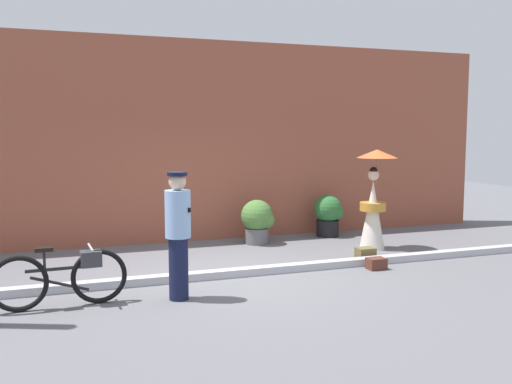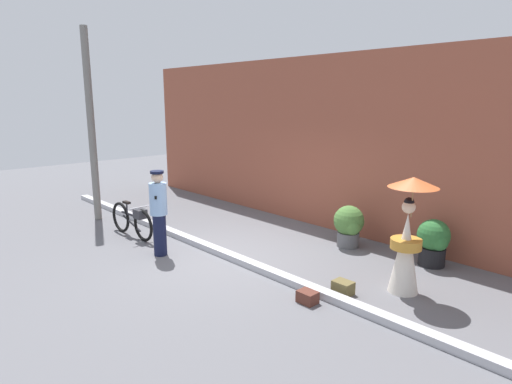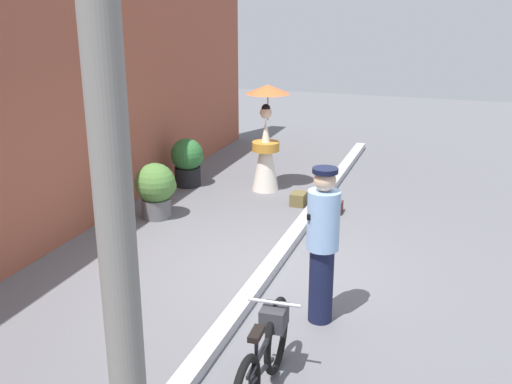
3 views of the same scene
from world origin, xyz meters
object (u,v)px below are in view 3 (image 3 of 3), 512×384
at_px(backpack_on_pavement, 299,199).
at_px(backpack_spare, 335,207).
at_px(bicycle_near_officer, 264,357).
at_px(utility_pole, 115,215).
at_px(person_officer, 323,242).
at_px(potted_plant_by_door, 188,160).
at_px(person_with_parasol, 266,139).
at_px(potted_plant_small, 157,188).

bearing_deg(backpack_on_pavement, backpack_spare, -105.91).
height_order(bicycle_near_officer, utility_pole, utility_pole).
bearing_deg(bicycle_near_officer, person_officer, -6.39).
relative_size(potted_plant_by_door, backpack_on_pavement, 2.87).
height_order(person_with_parasol, backpack_spare, person_with_parasol).
bearing_deg(potted_plant_small, person_officer, -125.68).
bearing_deg(backpack_spare, person_officer, -170.88).
distance_m(person_officer, utility_pole, 3.77).
height_order(potted_plant_small, utility_pole, utility_pole).
relative_size(person_officer, potted_plant_small, 1.93).
bearing_deg(backpack_on_pavement, utility_pole, -171.99).
relative_size(person_with_parasol, backpack_spare, 6.51).
bearing_deg(backpack_on_pavement, potted_plant_by_door, 79.53).
xyz_separation_m(bicycle_near_officer, backpack_on_pavement, (5.02, 1.04, -0.29)).
relative_size(person_officer, person_with_parasol, 0.90).
distance_m(bicycle_near_officer, backpack_spare, 4.86).
xyz_separation_m(person_officer, backpack_spare, (3.39, 0.54, -0.82)).
xyz_separation_m(bicycle_near_officer, person_officer, (1.45, -0.16, 0.52)).
height_order(person_officer, potted_plant_small, person_officer).
xyz_separation_m(potted_plant_by_door, backpack_on_pavement, (-0.41, -2.24, -0.37)).
relative_size(person_officer, backpack_on_pavement, 5.52).
bearing_deg(person_officer, bicycle_near_officer, 173.61).
bearing_deg(backpack_spare, bicycle_near_officer, -175.49).
distance_m(bicycle_near_officer, backpack_on_pavement, 5.13).
relative_size(person_with_parasol, potted_plant_by_door, 2.14).
bearing_deg(backpack_spare, potted_plant_small, 112.73).
xyz_separation_m(person_officer, utility_pole, (-3.46, 0.21, 1.48)).
height_order(backpack_on_pavement, utility_pole, utility_pole).
bearing_deg(person_officer, person_with_parasol, 25.39).
distance_m(potted_plant_by_door, backpack_spare, 2.98).
bearing_deg(backpack_on_pavement, person_officer, -161.45).
relative_size(potted_plant_by_door, utility_pole, 0.19).
distance_m(potted_plant_by_door, utility_pole, 8.34).
bearing_deg(backpack_spare, potted_plant_by_door, 78.28).
bearing_deg(potted_plant_small, bicycle_near_officer, -141.04).
bearing_deg(person_officer, potted_plant_small, 54.32).
height_order(potted_plant_by_door, backpack_spare, potted_plant_by_door).
relative_size(potted_plant_small, backpack_on_pavement, 2.85).
bearing_deg(utility_pole, backpack_spare, 2.79).
relative_size(bicycle_near_officer, person_officer, 0.99).
height_order(potted_plant_by_door, backpack_on_pavement, potted_plant_by_door).
bearing_deg(bicycle_near_officer, backpack_on_pavement, 11.67).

